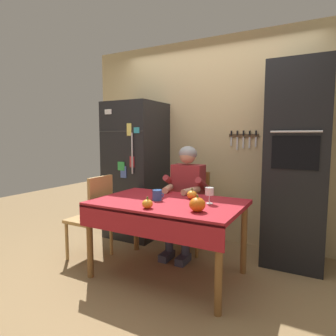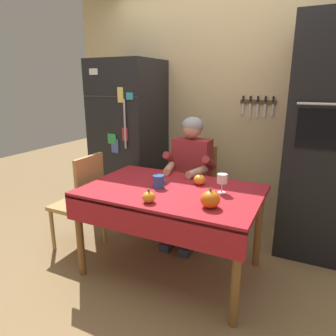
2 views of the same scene
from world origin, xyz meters
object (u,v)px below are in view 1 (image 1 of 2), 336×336
at_px(coffee_mug, 157,195).
at_px(pumpkin_small, 192,195).
at_px(seated_person, 186,191).
at_px(pumpkin_medium, 197,205).
at_px(wine_glass, 209,192).
at_px(refrigerator, 136,170).
at_px(pumpkin_large, 147,204).
at_px(dining_table, 167,210).
at_px(wall_oven, 297,166).
at_px(chair_left_side, 94,214).
at_px(chair_behind_person, 192,206).

relative_size(coffee_mug, pumpkin_small, 1.11).
bearing_deg(seated_person, pumpkin_medium, -59.44).
bearing_deg(coffee_mug, wine_glass, 12.17).
bearing_deg(wine_glass, refrigerator, 149.72).
bearing_deg(pumpkin_large, dining_table, 86.54).
bearing_deg(wall_oven, chair_left_side, -154.30).
height_order(wall_oven, pumpkin_medium, wall_oven).
xyz_separation_m(wall_oven, seated_person, (-1.13, -0.32, -0.31)).
bearing_deg(wine_glass, dining_table, -165.34).
xyz_separation_m(seated_person, wine_glass, (0.47, -0.50, 0.11)).
height_order(pumpkin_medium, pumpkin_small, pumpkin_medium).
bearing_deg(dining_table, pumpkin_small, 52.02).
bearing_deg(chair_left_side, pumpkin_medium, -8.49).
height_order(dining_table, chair_behind_person, chair_behind_person).
height_order(refrigerator, dining_table, refrigerator).
relative_size(dining_table, coffee_mug, 11.76).
distance_m(seated_person, pumpkin_medium, 0.95).
relative_size(wall_oven, coffee_mug, 17.63).
bearing_deg(pumpkin_medium, wall_oven, 60.10).
distance_m(dining_table, chair_left_side, 0.91).
bearing_deg(chair_left_side, seated_person, 37.13).
relative_size(seated_person, chair_left_side, 1.34).
xyz_separation_m(coffee_mug, pumpkin_small, (0.27, 0.22, -0.01)).
distance_m(chair_left_side, wine_glass, 1.34).
xyz_separation_m(pumpkin_medium, pumpkin_small, (-0.23, 0.42, -0.02)).
relative_size(refrigerator, dining_table, 1.29).
relative_size(chair_left_side, coffee_mug, 7.81).
xyz_separation_m(wine_glass, pumpkin_large, (-0.41, -0.41, -0.07)).
bearing_deg(chair_behind_person, wine_glass, -55.76).
distance_m(coffee_mug, wine_glass, 0.50).
bearing_deg(wine_glass, seated_person, 133.13).
height_order(refrigerator, wine_glass, refrigerator).
xyz_separation_m(pumpkin_large, pumpkin_medium, (0.42, 0.10, 0.02)).
distance_m(seated_person, pumpkin_small, 0.46).
height_order(chair_behind_person, coffee_mug, chair_behind_person).
xyz_separation_m(seated_person, chair_left_side, (-0.82, -0.62, -0.23)).
bearing_deg(wall_oven, wine_glass, -128.86).
relative_size(chair_left_side, wine_glass, 6.18).
xyz_separation_m(seated_person, pumpkin_large, (0.06, -0.92, 0.04)).
bearing_deg(pumpkin_large, refrigerator, 127.89).
relative_size(seated_person, pumpkin_large, 12.33).
bearing_deg(wine_glass, chair_left_side, -174.78).
bearing_deg(wall_oven, coffee_mug, -141.17).
relative_size(dining_table, wine_glass, 9.30).
relative_size(pumpkin_large, pumpkin_small, 0.94).
xyz_separation_m(refrigerator, pumpkin_small, (1.12, -0.67, -0.12)).
height_order(refrigerator, coffee_mug, refrigerator).
bearing_deg(pumpkin_medium, seated_person, 120.56).
height_order(dining_table, pumpkin_large, pumpkin_large).
bearing_deg(refrigerator, seated_person, -17.84).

